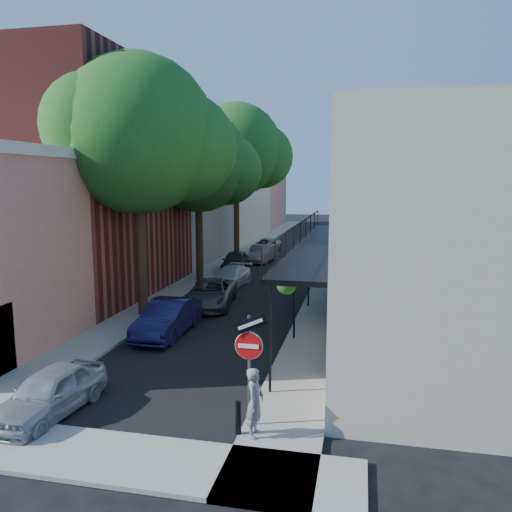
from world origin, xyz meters
The scene contains 20 objects.
ground centered at (0.00, 0.00, 0.00)m, with size 160.00×160.00×0.00m, color black.
road_surface centered at (0.00, 30.00, 0.01)m, with size 6.00×64.00×0.01m, color black.
sidewalk_left centered at (-4.00, 30.00, 0.06)m, with size 2.00×64.00×0.12m, color gray.
sidewalk_right centered at (4.00, 30.00, 0.06)m, with size 2.00×64.00×0.12m, color gray.
sidewalk_cross centered at (0.00, -1.00, 0.06)m, with size 12.00×2.00×0.12m, color gray.
buildings_left centered at (-9.30, 28.76, 4.94)m, with size 10.10×59.10×12.00m.
buildings_right centered at (8.99, 29.49, 4.42)m, with size 9.80×55.00×10.00m.
sign_post centered at (3.16, 0.97, 2.04)m, with size 0.89×0.17×2.99m.
bollard centered at (3.00, 0.50, 0.52)m, with size 0.14×0.14×0.80m, color black.
oak_near centered at (-3.37, 10.26, 7.88)m, with size 7.48×6.80×11.42m.
oak_mid centered at (-3.42, 18.23, 7.06)m, with size 6.60×6.00×10.20m.
oak_far centered at (-3.35, 27.27, 8.26)m, with size 7.70×7.00×11.90m.
parked_car_a centered at (-2.11, 0.64, 0.61)m, with size 1.45×3.60×1.23m, color #939CA3.
parked_car_b centered at (-1.69, 7.67, 0.70)m, with size 1.47×4.23×1.39m, color #13133C.
parked_car_c centered at (-1.40, 12.40, 0.64)m, with size 2.13×4.63×1.29m, color #4C4E53.
parked_car_d centered at (-1.63, 17.01, 0.58)m, with size 1.62×3.99×1.16m, color silver.
parked_car_e centered at (-2.58, 21.84, 0.69)m, with size 1.63×4.04×1.38m, color black.
parked_car_f centered at (-1.52, 26.05, 0.62)m, with size 1.32×3.77×1.24m, color slate.
parked_car_g centered at (-2.27, 31.05, 0.59)m, with size 1.95×4.23×1.18m, color gray.
pedestrian centered at (3.41, 0.50, 0.95)m, with size 0.61×0.40×1.66m, color slate.
Camera 1 is at (5.74, -10.26, 6.08)m, focal length 35.00 mm.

